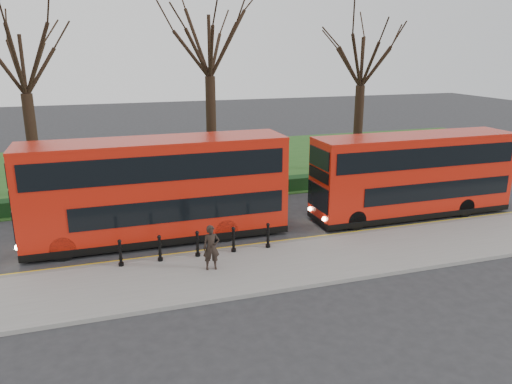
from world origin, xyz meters
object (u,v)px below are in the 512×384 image
object	(u,v)px
bus_rear	(413,176)
pedestrian	(211,248)
bus_lead	(157,191)
bollard_row	(197,244)

from	to	relation	value
bus_rear	pedestrian	bearing A→B (deg)	-162.55
pedestrian	bus_lead	bearing A→B (deg)	114.99
bus_lead	bollard_row	bearing A→B (deg)	-66.79
bollard_row	bus_rear	size ratio (longest dim) A/B	0.59
bollard_row	pedestrian	bearing A→B (deg)	-79.24
bollard_row	pedestrian	size ratio (longest dim) A/B	3.55
bollard_row	bus_lead	world-z (taller)	bus_lead
bus_lead	pedestrian	size ratio (longest dim) A/B	6.52
bollard_row	bus_rear	distance (m)	11.45
pedestrian	bollard_row	bearing A→B (deg)	106.50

